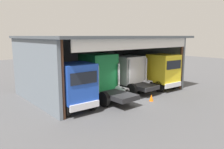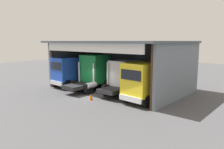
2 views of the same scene
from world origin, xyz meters
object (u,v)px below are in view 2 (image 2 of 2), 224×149
at_px(truck_blue_right_bay, 67,72).
at_px(oil_drum, 135,81).
at_px(truck_white_center_left_bay, 123,77).
at_px(tool_cart, 168,85).
at_px(truck_yellow_yard_outside, 142,82).
at_px(truck_green_center_right_bay, 93,72).
at_px(traffic_cone, 91,97).

xyz_separation_m(truck_blue_right_bay, oil_drum, (5.08, 6.15, -1.34)).
height_order(truck_white_center_left_bay, tool_cart, truck_white_center_left_bay).
height_order(truck_blue_right_bay, truck_white_center_left_bay, truck_blue_right_bay).
bearing_deg(truck_yellow_yard_outside, oil_drum, -47.48).
xyz_separation_m(truck_green_center_right_bay, oil_drum, (1.88, 5.15, -1.51)).
xyz_separation_m(tool_cart, traffic_cone, (-3.16, -8.66, -0.22)).
height_order(truck_blue_right_bay, tool_cart, truck_blue_right_bay).
bearing_deg(truck_blue_right_bay, oil_drum, -127.56).
bearing_deg(traffic_cone, truck_green_center_right_bay, 132.20).
bearing_deg(tool_cart, traffic_cone, -110.06).
distance_m(oil_drum, tool_cart, 4.09).
bearing_deg(truck_yellow_yard_outside, truck_green_center_right_bay, -3.87).
distance_m(truck_green_center_right_bay, oil_drum, 5.69).
relative_size(tool_cart, traffic_cone, 1.79).
relative_size(truck_yellow_yard_outside, oil_drum, 5.58).
bearing_deg(truck_blue_right_bay, truck_yellow_yard_outside, -177.47).
height_order(truck_white_center_left_bay, traffic_cone, truck_white_center_left_bay).
relative_size(oil_drum, tool_cart, 0.89).
distance_m(truck_green_center_right_bay, traffic_cone, 4.48).
bearing_deg(oil_drum, truck_yellow_yard_outside, -51.23).
xyz_separation_m(truck_white_center_left_bay, oil_drum, (-1.89, 4.75, -1.33)).
relative_size(truck_blue_right_bay, tool_cart, 4.82).
xyz_separation_m(truck_blue_right_bay, truck_yellow_yard_outside, (9.94, 0.10, 0.03)).
xyz_separation_m(truck_white_center_left_bay, truck_yellow_yard_outside, (2.97, -1.31, 0.05)).
height_order(truck_green_center_right_bay, oil_drum, truck_green_center_right_bay).
bearing_deg(truck_white_center_left_bay, traffic_cone, -106.63).
height_order(truck_blue_right_bay, oil_drum, truck_blue_right_bay).
relative_size(truck_green_center_right_bay, oil_drum, 5.83).
bearing_deg(truck_white_center_left_bay, tool_cart, 66.34).
height_order(truck_green_center_right_bay, tool_cart, truck_green_center_right_bay).
height_order(oil_drum, traffic_cone, oil_drum).
height_order(truck_yellow_yard_outside, tool_cart, truck_yellow_yard_outside).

